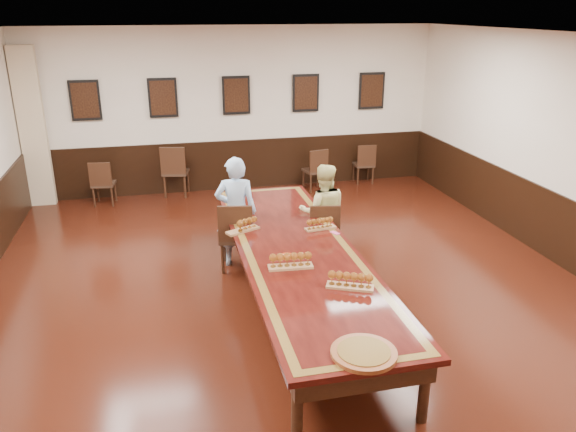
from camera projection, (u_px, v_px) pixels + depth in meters
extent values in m
cube|color=black|center=(297.00, 304.00, 7.07)|extent=(8.00, 10.00, 0.02)
cube|color=white|center=(299.00, 37.00, 5.94)|extent=(8.00, 10.00, 0.02)
cube|color=beige|center=(236.00, 110.00, 11.08)|extent=(8.00, 0.02, 3.20)
imported|color=#5595D5|center=(236.00, 212.00, 7.89)|extent=(0.65, 0.49, 1.60)
imported|color=#DFD98B|center=(323.00, 212.00, 8.13)|extent=(0.80, 0.67, 1.44)
cube|color=#DC4986|center=(335.00, 233.00, 7.28)|extent=(0.12, 0.14, 0.01)
cube|color=tan|center=(33.00, 128.00, 10.16)|extent=(0.45, 0.18, 2.90)
cube|color=black|center=(238.00, 164.00, 11.43)|extent=(7.98, 0.04, 1.00)
cube|color=black|center=(297.00, 252.00, 6.81)|extent=(1.40, 5.00, 0.06)
cube|color=olive|center=(297.00, 249.00, 6.80)|extent=(1.28, 4.88, 0.00)
cube|color=black|center=(297.00, 249.00, 6.80)|extent=(1.10, 4.70, 0.00)
cube|color=black|center=(297.00, 263.00, 6.87)|extent=(1.25, 4.85, 0.18)
cylinder|color=black|center=(297.00, 409.00, 4.70)|extent=(0.10, 0.10, 0.69)
cylinder|color=black|center=(424.00, 389.00, 4.95)|extent=(0.10, 0.10, 0.69)
cylinder|color=black|center=(227.00, 219.00, 8.94)|extent=(0.10, 0.10, 0.69)
cylinder|color=black|center=(297.00, 213.00, 9.18)|extent=(0.10, 0.10, 0.69)
cube|color=black|center=(85.00, 100.00, 10.31)|extent=(0.54, 0.03, 0.74)
cube|color=black|center=(85.00, 100.00, 10.30)|extent=(0.46, 0.01, 0.64)
cube|color=black|center=(163.00, 98.00, 10.61)|extent=(0.54, 0.03, 0.74)
cube|color=black|center=(163.00, 98.00, 10.60)|extent=(0.46, 0.01, 0.64)
cube|color=black|center=(236.00, 95.00, 10.91)|extent=(0.54, 0.03, 0.74)
cube|color=black|center=(236.00, 95.00, 10.89)|extent=(0.46, 0.01, 0.64)
cube|color=black|center=(306.00, 93.00, 11.21)|extent=(0.54, 0.03, 0.74)
cube|color=black|center=(306.00, 93.00, 11.19)|extent=(0.46, 0.01, 0.64)
cube|color=black|center=(372.00, 91.00, 11.51)|extent=(0.54, 0.03, 0.74)
cube|color=black|center=(372.00, 91.00, 11.49)|extent=(0.46, 0.01, 0.64)
cube|color=olive|center=(243.00, 230.00, 7.34)|extent=(0.47, 0.32, 0.03)
cube|color=olive|center=(320.00, 228.00, 7.41)|extent=(0.43, 0.19, 0.03)
cube|color=olive|center=(291.00, 267.00, 6.30)|extent=(0.51, 0.19, 0.03)
cube|color=olive|center=(350.00, 287.00, 5.85)|extent=(0.51, 0.34, 0.03)
cylinder|color=#B4330C|center=(287.00, 257.00, 6.58)|extent=(0.19, 0.19, 0.02)
cylinder|color=silver|center=(287.00, 256.00, 6.58)|extent=(0.10, 0.10, 0.01)
cylinder|color=#622C13|center=(364.00, 353.00, 4.73)|extent=(0.63, 0.63, 0.04)
cylinder|color=olive|center=(364.00, 351.00, 4.72)|extent=(0.51, 0.51, 0.01)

